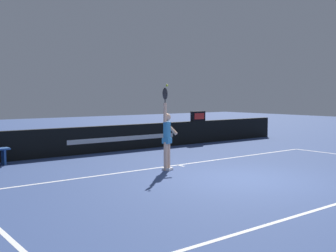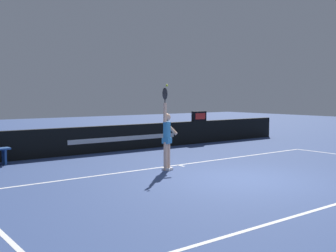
# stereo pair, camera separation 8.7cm
# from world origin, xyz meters

# --- Properties ---
(ground_plane) EXTENTS (60.00, 60.00, 0.00)m
(ground_plane) POSITION_xyz_m (0.00, 0.00, 0.00)
(ground_plane) COLOR #32487D
(court_lines) EXTENTS (12.13, 5.46, 0.00)m
(court_lines) POSITION_xyz_m (0.00, 0.04, 0.00)
(court_lines) COLOR white
(court_lines) RESTS_ON ground
(back_wall) EXTENTS (17.97, 0.23, 0.98)m
(back_wall) POSITION_xyz_m (0.00, 6.60, 0.49)
(back_wall) COLOR black
(back_wall) RESTS_ON ground
(speed_display) EXTENTS (0.73, 0.19, 0.43)m
(speed_display) POSITION_xyz_m (4.31, 6.60, 1.20)
(speed_display) COLOR black
(speed_display) RESTS_ON back_wall
(tennis_player) EXTENTS (0.50, 0.43, 2.35)m
(tennis_player) POSITION_xyz_m (-0.77, 2.24, 0.96)
(tennis_player) COLOR beige
(tennis_player) RESTS_ON ground
(tennis_ball) EXTENTS (0.07, 0.07, 0.07)m
(tennis_ball) POSITION_xyz_m (-0.82, 2.17, 2.39)
(tennis_ball) COLOR #CFE62D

